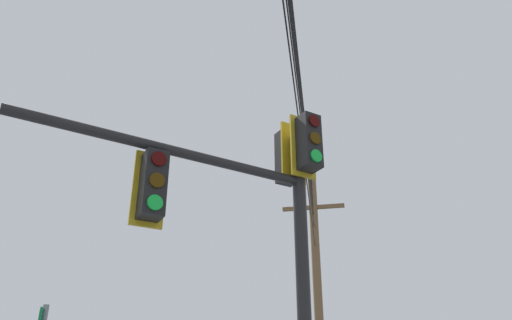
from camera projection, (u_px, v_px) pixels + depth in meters
signal_mast_assembly at (262, 214)px, 7.28m from camera, size 1.30×4.42×5.93m
utility_pole_wooden at (318, 302)px, 15.84m from camera, size 1.19×1.83×9.07m
overhead_wire_span at (289, 2)px, 8.27m from camera, size 17.48×9.54×2.25m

